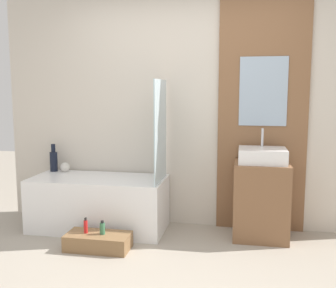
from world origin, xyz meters
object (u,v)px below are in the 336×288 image
(vase_tall_dark, at_px, (54,160))
(vase_round_light, at_px, (65,167))
(bathtub, at_px, (99,203))
(bottle_soap_secondary, at_px, (102,228))
(sink, at_px, (262,155))
(wooden_step_bench, at_px, (98,241))
(bottle_soap_primary, at_px, (86,226))

(vase_tall_dark, bearing_deg, vase_round_light, -3.95)
(bathtub, bearing_deg, vase_round_light, 155.55)
(bottle_soap_secondary, bearing_deg, bathtub, 113.77)
(sink, distance_m, vase_round_light, 2.20)
(wooden_step_bench, bearing_deg, bottle_soap_primary, 180.00)
(vase_tall_dark, xyz_separation_m, vase_round_light, (0.14, -0.01, -0.08))
(bathtub, relative_size, bottle_soap_primary, 9.61)
(bottle_soap_secondary, bearing_deg, vase_round_light, 133.58)
(bathtub, distance_m, bottle_soap_primary, 0.54)
(bathtub, xyz_separation_m, vase_round_light, (-0.48, 0.22, 0.33))
(sink, height_order, vase_round_light, sink)
(bottle_soap_primary, bearing_deg, vase_tall_dark, 132.24)
(vase_tall_dark, bearing_deg, bottle_soap_secondary, -41.63)
(vase_tall_dark, bearing_deg, bottle_soap_primary, -47.76)
(wooden_step_bench, bearing_deg, bottle_soap_secondary, 0.00)
(vase_tall_dark, distance_m, vase_round_light, 0.16)
(sink, xyz_separation_m, vase_round_light, (-2.19, 0.15, -0.23))
(bottle_soap_primary, bearing_deg, vase_round_light, 126.17)
(sink, xyz_separation_m, bottle_soap_secondary, (-1.47, -0.60, -0.64))
(bathtub, distance_m, vase_round_light, 0.63)
(wooden_step_bench, distance_m, vase_tall_dark, 1.28)
(vase_round_light, bearing_deg, wooden_step_bench, -48.29)
(bathtub, height_order, vase_tall_dark, vase_tall_dark)
(vase_round_light, bearing_deg, sink, -4.03)
(wooden_step_bench, height_order, bottle_soap_primary, bottle_soap_primary)
(bathtub, bearing_deg, wooden_step_bench, -70.42)
(vase_round_light, xyz_separation_m, bottle_soap_primary, (0.55, -0.75, -0.40))
(sink, height_order, bottle_soap_primary, sink)
(vase_tall_dark, height_order, bottle_soap_primary, vase_tall_dark)
(vase_round_light, bearing_deg, bottle_soap_secondary, -46.42)
(sink, bearing_deg, bathtub, -177.83)
(bottle_soap_secondary, bearing_deg, sink, 22.18)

